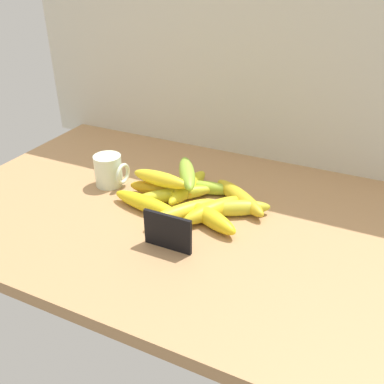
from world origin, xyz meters
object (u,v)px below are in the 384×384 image
at_px(banana_0, 188,187).
at_px(banana_4, 211,218).
at_px(banana_5, 161,189).
at_px(banana_9, 174,194).
at_px(banana_1, 213,210).
at_px(chalkboard_sign, 168,233).
at_px(banana_11, 187,173).
at_px(banana_6, 147,204).
at_px(coffee_mug, 109,171).
at_px(banana_8, 206,188).
at_px(banana_2, 234,208).
at_px(banana_7, 239,197).
at_px(banana_3, 182,212).
at_px(banana_10, 161,179).

relative_size(banana_0, banana_4, 1.21).
xyz_separation_m(banana_5, banana_9, (0.04, -0.01, -0.00)).
bearing_deg(banana_9, banana_1, -13.52).
bearing_deg(banana_9, banana_4, -25.93).
bearing_deg(chalkboard_sign, banana_11, 106.18).
distance_m(banana_0, banana_5, 0.07).
relative_size(banana_6, banana_11, 1.14).
xyz_separation_m(coffee_mug, banana_8, (0.25, 0.07, -0.03)).
bearing_deg(coffee_mug, banana_2, 0.07).
height_order(banana_0, banana_9, banana_0).
xyz_separation_m(coffee_mug, banana_4, (0.33, -0.07, -0.02)).
height_order(banana_9, banana_11, banana_11).
bearing_deg(coffee_mug, banana_4, -11.29).
bearing_deg(coffee_mug, banana_11, 11.95).
height_order(banana_7, banana_11, banana_11).
height_order(banana_1, banana_7, banana_1).
height_order(banana_3, banana_10, banana_10).
distance_m(banana_3, banana_5, 0.12).
relative_size(coffee_mug, banana_1, 0.51).
height_order(banana_0, banana_5, banana_0).
relative_size(banana_0, banana_3, 1.00).
distance_m(banana_4, banana_7, 0.12).
bearing_deg(banana_0, banana_5, -146.84).
distance_m(banana_9, banana_10, 0.05).
bearing_deg(banana_5, chalkboard_sign, -57.01).
bearing_deg(banana_2, chalkboard_sign, -114.01).
bearing_deg(banana_7, chalkboard_sign, -107.95).
xyz_separation_m(coffee_mug, banana_0, (0.21, 0.04, -0.02)).
bearing_deg(banana_11, banana_2, -16.73).
height_order(banana_4, banana_6, banana_4).
relative_size(banana_1, banana_7, 0.89).
relative_size(banana_1, banana_6, 0.87).
xyz_separation_m(banana_5, banana_11, (0.06, 0.04, 0.04)).
height_order(chalkboard_sign, banana_1, chalkboard_sign).
bearing_deg(banana_3, banana_7, 51.05).
bearing_deg(banana_6, banana_10, 87.30).
height_order(chalkboard_sign, banana_2, chalkboard_sign).
height_order(banana_0, banana_8, banana_0).
bearing_deg(banana_11, banana_9, -107.63).
height_order(banana_3, banana_5, same).
height_order(banana_3, banana_4, banana_4).
height_order(banana_5, banana_10, banana_10).
bearing_deg(banana_2, banana_4, -115.67).
height_order(banana_1, banana_9, banana_1).
distance_m(banana_6, banana_10, 0.08).
relative_size(banana_1, banana_5, 1.02).
relative_size(banana_2, banana_4, 1.13).
relative_size(banana_4, banana_9, 0.75).
height_order(chalkboard_sign, banana_10, chalkboard_sign).
height_order(banana_1, banana_10, banana_10).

